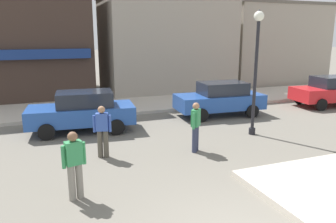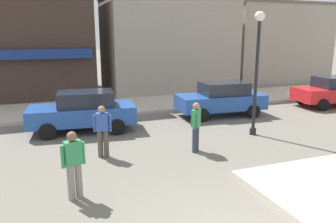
% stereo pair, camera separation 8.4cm
% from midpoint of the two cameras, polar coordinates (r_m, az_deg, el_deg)
% --- Properties ---
extents(kerb_far, '(80.00, 4.00, 0.15)m').
position_cam_midpoint_polar(kerb_far, '(17.16, -9.92, 0.91)').
color(kerb_far, beige).
rests_on(kerb_far, ground).
extents(lamp_post, '(0.36, 0.36, 4.54)m').
position_cam_midpoint_polar(lamp_post, '(12.32, 14.98, 9.44)').
color(lamp_post, black).
rests_on(lamp_post, ground).
extents(parked_car_nearest, '(4.15, 2.18, 1.56)m').
position_cam_midpoint_polar(parked_car_nearest, '(13.08, -14.86, 0.12)').
color(parked_car_nearest, '#234C9E').
rests_on(parked_car_nearest, ground).
extents(parked_car_second, '(4.10, 2.07, 1.56)m').
position_cam_midpoint_polar(parked_car_second, '(15.31, 8.89, 2.28)').
color(parked_car_second, '#234C9E').
rests_on(parked_car_second, ground).
extents(parked_car_third, '(4.14, 2.16, 1.56)m').
position_cam_midpoint_polar(parked_car_third, '(19.25, 26.46, 3.28)').
color(parked_car_third, red).
rests_on(parked_car_third, ground).
extents(pedestrian_crossing_near, '(0.44, 0.47, 1.61)m').
position_cam_midpoint_polar(pedestrian_crossing_near, '(10.43, 4.60, -2.44)').
color(pedestrian_crossing_near, '#2D334C').
rests_on(pedestrian_crossing_near, ground).
extents(pedestrian_crossing_far, '(0.56, 0.30, 1.61)m').
position_cam_midpoint_polar(pedestrian_crossing_far, '(7.72, -16.30, -8.70)').
color(pedestrian_crossing_far, gray).
rests_on(pedestrian_crossing_far, ground).
extents(pedestrian_kerb_side, '(0.55, 0.32, 1.61)m').
position_cam_midpoint_polar(pedestrian_kerb_side, '(10.12, -11.60, -3.18)').
color(pedestrian_kerb_side, '#4C473D').
rests_on(pedestrian_kerb_side, ground).
extents(building_storefront_left_near, '(8.23, 5.33, 6.11)m').
position_cam_midpoint_polar(building_storefront_left_near, '(22.07, -0.53, 11.63)').
color(building_storefront_left_near, '#9E9384').
rests_on(building_storefront_left_near, ground).
extents(building_storefront_left_mid, '(7.97, 5.60, 5.95)m').
position_cam_midpoint_polar(building_storefront_left_mid, '(27.01, 16.51, 11.22)').
color(building_storefront_left_mid, '#9E9384').
rests_on(building_storefront_left_mid, ground).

